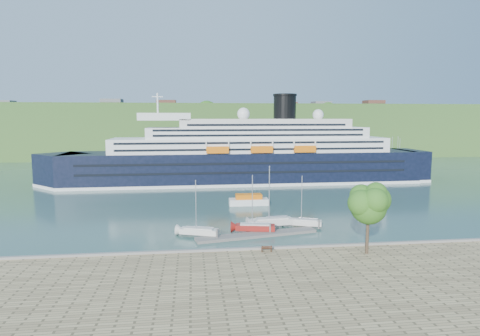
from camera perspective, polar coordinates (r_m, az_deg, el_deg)
ground at (r=53.20m, az=3.17°, el=-12.40°), size 400.00×400.00×0.00m
far_hillside at (r=194.65m, az=-4.26°, el=5.42°), size 400.00×50.00×24.00m
quay_coping at (r=52.64m, az=3.22°, el=-11.30°), size 220.00×0.50×0.30m
cruise_ship at (r=109.78m, az=0.50°, el=4.22°), size 108.65×16.52×24.38m
park_bench at (r=51.67m, az=3.79°, el=-11.31°), size 1.44×0.65×0.90m
promenade_tree at (r=52.15m, az=17.76°, el=-6.43°), size 5.87×5.87×9.72m
floating_pontoon at (r=61.55m, az=2.47°, el=-9.46°), size 19.00×6.07×0.42m
sailboat_white_near at (r=60.48m, az=-5.89°, el=-5.96°), size 6.61×3.84×8.24m
sailboat_red at (r=62.13m, az=2.19°, el=-5.36°), size 6.96×3.15×8.69m
sailboat_white_far at (r=66.14m, az=9.13°, el=-4.93°), size 6.50×3.83×8.12m
tender_launch at (r=82.65m, az=1.24°, el=-4.50°), size 8.15×2.92×2.24m
sailboat_extra at (r=65.20m, az=4.61°, el=-4.33°), size 7.68×2.86×9.69m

